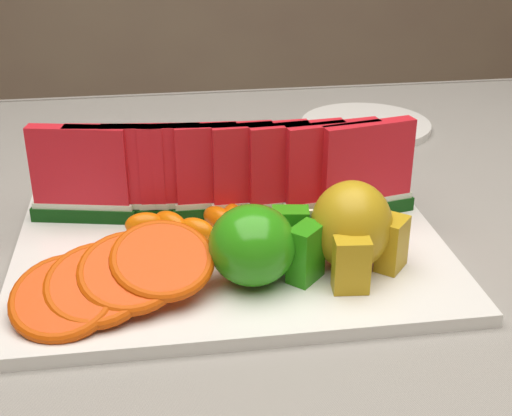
{
  "coord_description": "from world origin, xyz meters",
  "views": [
    {
      "loc": [
        -0.01,
        -0.61,
        1.09
      ],
      "look_at": [
        0.08,
        -0.03,
        0.81
      ],
      "focal_mm": 50.0,
      "sensor_mm": 36.0,
      "label": 1
    }
  ],
  "objects": [
    {
      "name": "orange_fan_front",
      "position": [
        -0.05,
        -0.11,
        0.79
      ],
      "size": [
        0.18,
        0.12,
        0.05
      ],
      "color": "red",
      "rests_on": "platter"
    },
    {
      "name": "watermelon_row",
      "position": [
        0.06,
        0.03,
        0.82
      ],
      "size": [
        0.39,
        0.07,
        0.1
      ],
      "color": "#153810",
      "rests_on": "platter"
    },
    {
      "name": "tablecloth",
      "position": [
        0.0,
        0.0,
        0.72
      ],
      "size": [
        1.53,
        1.03,
        0.2
      ],
      "color": "slate",
      "rests_on": "table"
    },
    {
      "name": "pear_cluster",
      "position": [
        0.16,
        -0.08,
        0.81
      ],
      "size": [
        0.1,
        0.09,
        0.08
      ],
      "color": "#A07109",
      "rests_on": "platter"
    },
    {
      "name": "apple_cluster",
      "position": [
        0.08,
        -0.09,
        0.8
      ],
      "size": [
        0.11,
        0.1,
        0.07
      ],
      "color": "#28830F",
      "rests_on": "platter"
    },
    {
      "name": "tangerine_segments",
      "position": [
        0.08,
        -0.0,
        0.78
      ],
      "size": [
        0.24,
        0.06,
        0.02
      ],
      "color": "#E65424",
      "rests_on": "platter"
    },
    {
      "name": "side_plate",
      "position": [
        0.28,
        0.3,
        0.76
      ],
      "size": [
        0.22,
        0.22,
        0.01
      ],
      "color": "silver",
      "rests_on": "tablecloth"
    },
    {
      "name": "table",
      "position": [
        0.0,
        0.0,
        0.65
      ],
      "size": [
        1.4,
        0.9,
        0.75
      ],
      "color": "#4C3620",
      "rests_on": "ground"
    },
    {
      "name": "platter",
      "position": [
        0.06,
        -0.02,
        0.76
      ],
      "size": [
        0.4,
        0.3,
        0.01
      ],
      "color": "silver",
      "rests_on": "tablecloth"
    },
    {
      "name": "orange_fan_back",
      "position": [
        0.05,
        0.1,
        0.79
      ],
      "size": [
        0.28,
        0.1,
        0.04
      ],
      "color": "red",
      "rests_on": "platter"
    }
  ]
}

